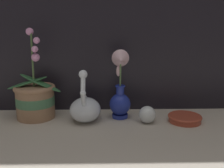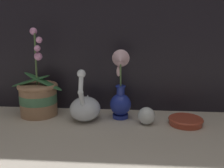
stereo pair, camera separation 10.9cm
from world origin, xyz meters
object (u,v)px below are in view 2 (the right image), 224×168
at_px(blue_vase, 120,94).
at_px(glass_sphere, 146,116).
at_px(orchid_potted_plant, 38,96).
at_px(swan_figurine, 85,107).
at_px(amber_dish, 186,121).

xyz_separation_m(blue_vase, glass_sphere, (0.11, -0.06, -0.07)).
bearing_deg(blue_vase, orchid_potted_plant, 177.27).
bearing_deg(swan_figurine, blue_vase, 11.06).
distance_m(orchid_potted_plant, blue_vase, 0.37).
distance_m(blue_vase, glass_sphere, 0.14).
height_order(orchid_potted_plant, glass_sphere, orchid_potted_plant).
height_order(swan_figurine, blue_vase, blue_vase).
relative_size(swan_figurine, glass_sphere, 3.23).
xyz_separation_m(orchid_potted_plant, blue_vase, (0.37, -0.02, 0.02)).
bearing_deg(orchid_potted_plant, swan_figurine, -11.98).
xyz_separation_m(orchid_potted_plant, swan_figurine, (0.22, -0.05, -0.03)).
relative_size(blue_vase, glass_sphere, 4.20).
xyz_separation_m(swan_figurine, amber_dish, (0.42, -0.02, -0.04)).
relative_size(orchid_potted_plant, swan_figurine, 1.68).
xyz_separation_m(swan_figurine, blue_vase, (0.15, 0.03, 0.05)).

